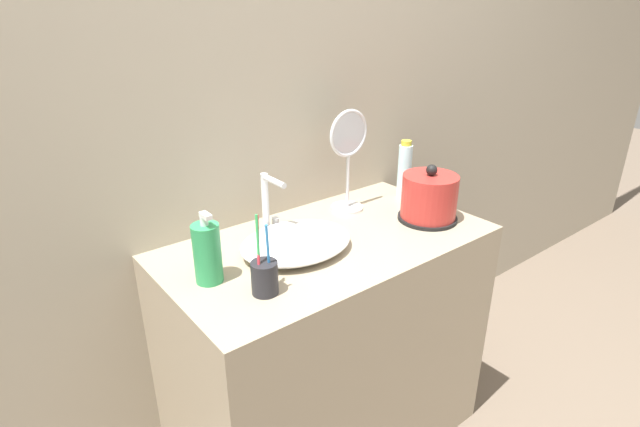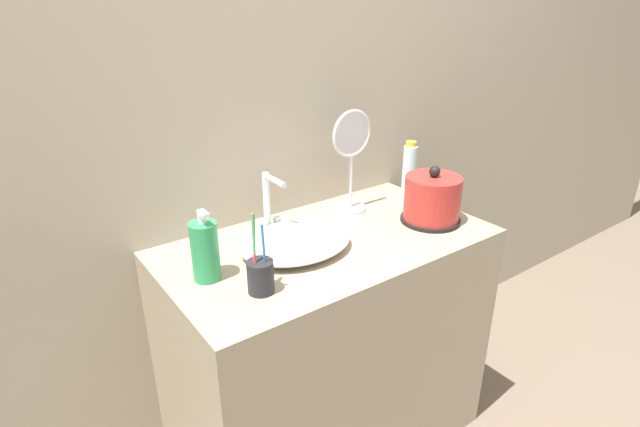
% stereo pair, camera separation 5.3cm
% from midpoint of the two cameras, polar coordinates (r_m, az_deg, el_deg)
% --- Properties ---
extents(wall_back, '(6.00, 0.04, 2.60)m').
position_cam_midpoint_polar(wall_back, '(1.62, -6.74, 16.47)').
color(wall_back, '#ADA38E').
rests_on(wall_back, ground_plane).
extents(vanity_counter, '(1.02, 0.55, 0.81)m').
position_cam_midpoint_polar(vanity_counter, '(1.75, 0.03, -15.03)').
color(vanity_counter, gray).
rests_on(vanity_counter, ground_plane).
extents(sink_basin, '(0.34, 0.27, 0.06)m').
position_cam_midpoint_polar(sink_basin, '(1.46, -3.77, -3.26)').
color(sink_basin, white).
rests_on(sink_basin, vanity_counter).
extents(faucet, '(0.06, 0.12, 0.20)m').
position_cam_midpoint_polar(faucet, '(1.55, -6.84, 1.34)').
color(faucet, silver).
rests_on(faucet, vanity_counter).
extents(electric_kettle, '(0.20, 0.20, 0.19)m').
position_cam_midpoint_polar(electric_kettle, '(1.68, 11.47, 1.60)').
color(electric_kettle, black).
rests_on(electric_kettle, vanity_counter).
extents(toothbrush_cup, '(0.07, 0.07, 0.21)m').
position_cam_midpoint_polar(toothbrush_cup, '(1.26, -7.57, -7.13)').
color(toothbrush_cup, '#232328').
rests_on(toothbrush_cup, vanity_counter).
extents(lotion_bottle, '(0.07, 0.07, 0.20)m').
position_cam_midpoint_polar(lotion_bottle, '(1.32, -13.88, -4.39)').
color(lotion_bottle, '#2D9956').
rests_on(lotion_bottle, vanity_counter).
extents(shampoo_bottle, '(0.05, 0.05, 0.22)m').
position_cam_midpoint_polar(shampoo_bottle, '(1.86, 8.82, 4.91)').
color(shampoo_bottle, silver).
rests_on(shampoo_bottle, vanity_counter).
extents(vanity_mirror, '(0.16, 0.11, 0.35)m').
position_cam_midpoint_polar(vanity_mirror, '(1.69, 2.35, 6.82)').
color(vanity_mirror, silver).
rests_on(vanity_mirror, vanity_counter).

